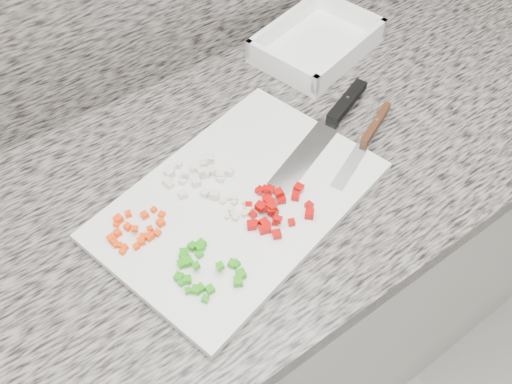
% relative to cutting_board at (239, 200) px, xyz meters
% --- Properties ---
extents(cabinet, '(3.92, 0.62, 0.86)m').
position_rel_cutting_board_xyz_m(cabinet, '(-0.01, 0.06, -0.48)').
color(cabinet, silver).
rests_on(cabinet, ground).
extents(countertop, '(3.96, 0.64, 0.04)m').
position_rel_cutting_board_xyz_m(countertop, '(-0.01, 0.06, -0.03)').
color(countertop, slate).
rests_on(countertop, cabinet).
extents(cutting_board, '(0.51, 0.40, 0.02)m').
position_rel_cutting_board_xyz_m(cutting_board, '(0.00, 0.00, 0.00)').
color(cutting_board, silver).
rests_on(cutting_board, countertop).
extents(carrot_pile, '(0.10, 0.07, 0.02)m').
position_rel_cutting_board_xyz_m(carrot_pile, '(-0.17, 0.04, 0.01)').
color(carrot_pile, '#FC3F05').
rests_on(carrot_pile, cutting_board).
extents(onion_pile, '(0.11, 0.11, 0.02)m').
position_rel_cutting_board_xyz_m(onion_pile, '(-0.03, 0.07, 0.01)').
color(onion_pile, silver).
rests_on(onion_pile, cutting_board).
extents(green_pepper_pile, '(0.09, 0.11, 0.02)m').
position_rel_cutting_board_xyz_m(green_pepper_pile, '(-0.12, -0.08, 0.01)').
color(green_pepper_pile, '#20930D').
rests_on(green_pepper_pile, cutting_board).
extents(red_pepper_pile, '(0.13, 0.10, 0.02)m').
position_rel_cutting_board_xyz_m(red_pepper_pile, '(0.03, -0.06, 0.02)').
color(red_pepper_pile, '#B10402').
rests_on(red_pepper_pile, cutting_board).
extents(garlic_pile, '(0.05, 0.06, 0.01)m').
position_rel_cutting_board_xyz_m(garlic_pile, '(-0.02, -0.02, 0.01)').
color(garlic_pile, beige).
rests_on(garlic_pile, cutting_board).
extents(chef_knife, '(0.30, 0.14, 0.02)m').
position_rel_cutting_board_xyz_m(chef_knife, '(0.24, 0.04, 0.01)').
color(chef_knife, silver).
rests_on(chef_knife, cutting_board).
extents(paring_knife, '(0.21, 0.11, 0.02)m').
position_rel_cutting_board_xyz_m(paring_knife, '(0.27, -0.02, 0.01)').
color(paring_knife, silver).
rests_on(paring_knife, cutting_board).
extents(tray, '(0.28, 0.23, 0.05)m').
position_rel_cutting_board_xyz_m(tray, '(0.36, 0.24, 0.01)').
color(tray, white).
rests_on(tray, countertop).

